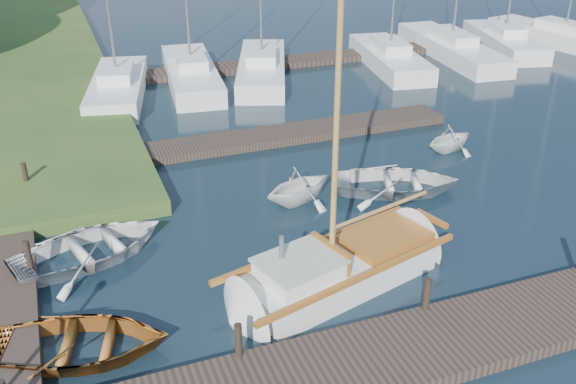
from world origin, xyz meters
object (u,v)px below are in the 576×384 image
object	(u,v)px
tender_c	(397,179)
marina_boat_5	(451,46)
sailboat	(342,270)
marina_boat_6	(505,39)
marina_boat_2	(262,66)
tender_b	(299,183)
tender_a	(90,245)
tender_d	(451,136)
mooring_post_1	(238,340)
marina_boat_1	(191,72)
mooring_post_5	(25,175)
marina_boat_0	(118,85)
marina_boat_7	(564,36)
dinghy	(77,340)
marina_boat_4	(390,56)
mooring_post_4	(28,255)
mooring_post_2	(427,294)

from	to	relation	value
tender_c	marina_boat_5	size ratio (longest dim) A/B	0.34
sailboat	marina_boat_6	xyz separation A→B (m)	(18.42, 17.54, 0.23)
marina_boat_2	sailboat	bearing A→B (deg)	-172.01
tender_b	marina_boat_5	bearing A→B (deg)	-64.82
tender_a	tender_d	distance (m)	13.45
sailboat	tender_a	world-z (taller)	sailboat
mooring_post_1	marina_boat_1	world-z (taller)	marina_boat_1
mooring_post_5	marina_boat_0	bearing A→B (deg)	65.38
marina_boat_0	marina_boat_5	size ratio (longest dim) A/B	0.93
tender_a	marina_boat_5	bearing A→B (deg)	-72.65
tender_a	tender_b	xyz separation A→B (m)	(6.43, 1.06, 0.22)
tender_c	marina_boat_0	bearing A→B (deg)	50.12
tender_a	marina_boat_7	size ratio (longest dim) A/B	0.32
tender_a	tender_b	bearing A→B (deg)	-97.44
dinghy	marina_boat_2	distance (m)	20.44
mooring_post_5	marina_boat_4	distance (m)	19.89
mooring_post_4	marina_boat_0	size ratio (longest dim) A/B	0.07
marina_boat_2	marina_boat_4	world-z (taller)	marina_boat_2
mooring_post_4	sailboat	size ratio (longest dim) A/B	0.08
mooring_post_5	marina_boat_4	world-z (taller)	marina_boat_4
tender_a	tender_b	size ratio (longest dim) A/B	1.68
mooring_post_5	mooring_post_1	bearing A→B (deg)	-68.20
sailboat	tender_c	size ratio (longest dim) A/B	2.46
tender_d	marina_boat_5	xyz separation A→B (m)	(7.41, 11.10, 0.02)
marina_boat_2	marina_boat_7	distance (m)	18.36
dinghy	tender_c	bearing A→B (deg)	-51.38
mooring_post_1	tender_d	bearing A→B (deg)	37.77
sailboat	marina_boat_6	bearing A→B (deg)	28.16
mooring_post_4	marina_boat_5	bearing A→B (deg)	33.05
tender_a	marina_boat_5	size ratio (longest dim) A/B	0.35
dinghy	marina_boat_0	bearing A→B (deg)	4.95
mooring_post_2	sailboat	bearing A→B (deg)	119.53
mooring_post_1	tender_b	world-z (taller)	tender_b
marina_boat_4	dinghy	bearing A→B (deg)	144.84
tender_d	mooring_post_4	bearing A→B (deg)	89.76
marina_boat_7	tender_c	bearing A→B (deg)	114.66
marina_boat_4	sailboat	bearing A→B (deg)	157.35
sailboat	dinghy	size ratio (longest dim) A/B	2.52
marina_boat_5	marina_boat_7	bearing A→B (deg)	-87.52
mooring_post_4	tender_d	world-z (taller)	tender_d
mooring_post_5	tender_b	distance (m)	8.69
mooring_post_1	tender_c	xyz separation A→B (m)	(7.14, 6.01, -0.29)
mooring_post_2	tender_c	xyz separation A→B (m)	(2.64, 6.01, -0.29)
tender_a	tender_d	xyz separation A→B (m)	(13.15, 2.85, 0.13)
mooring_post_1	marina_boat_0	xyz separation A→B (m)	(0.02, 18.76, -0.12)
marina_boat_2	marina_boat_4	xyz separation A→B (m)	(6.81, -0.58, -0.00)
marina_boat_0	marina_boat_2	size ratio (longest dim) A/B	1.00
tender_b	marina_boat_0	xyz separation A→B (m)	(-3.92, 12.29, -0.07)
marina_boat_6	marina_boat_7	distance (m)	3.73
marina_boat_1	marina_boat_6	size ratio (longest dim) A/B	0.95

